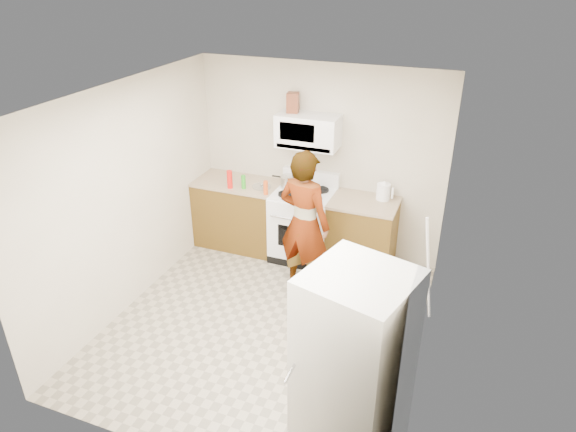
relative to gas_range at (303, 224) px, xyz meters
The scene contains 20 objects.
floor 1.56m from the gas_range, 86.14° to the right, with size 3.60×3.60×0.00m, color gray.
back_wall 0.83m from the gas_range, 72.00° to the left, with size 3.20×0.02×2.50m, color beige.
right_wall 2.37m from the gas_range, 41.25° to the right, with size 0.02×3.60×2.50m, color beige.
cabinet_left 0.94m from the gas_range, behind, with size 1.12×0.62×0.90m, color #573E14.
counter_left 1.03m from the gas_range, behind, with size 1.14×0.64×0.04m, color tan.
cabinet_right 0.78m from the gas_range, ahead, with size 0.80×0.62×0.90m, color #573E14.
counter_right 0.89m from the gas_range, ahead, with size 0.82×0.64×0.04m, color tan.
gas_range is the anchor object (origin of this frame).
microwave 1.22m from the gas_range, 90.00° to the left, with size 0.76×0.38×0.40m, color white.
person 0.84m from the gas_range, 70.14° to the right, with size 0.64×0.42×1.76m, color tan.
fridge 3.09m from the gas_range, 63.64° to the right, with size 0.70×0.70×1.70m, color silver.
kettle 1.13m from the gas_range, ahead, with size 0.17×0.17×0.20m, color white.
jug 1.56m from the gas_range, 142.80° to the left, with size 0.14×0.14×0.24m, color #602B16.
saucepan 0.59m from the gas_range, 157.17° to the left, with size 0.22×0.22×0.12m, color silver.
tray 0.49m from the gas_range, 61.48° to the right, with size 0.25×0.16×0.05m, color silver.
bottle_spray 1.11m from the gas_range, 167.15° to the right, with size 0.07×0.07×0.24m, color red.
bottle_hot_sauce 0.72m from the gas_range, 151.78° to the right, with size 0.06×0.06×0.18m, color #D34B17.
bottle_green_cap 0.95m from the gas_range, 167.75° to the right, with size 0.06×0.06×0.18m, color #24981B.
pot_lid 0.73m from the gas_range, behind, with size 0.25×0.25×0.01m, color silver.
broom 1.89m from the gas_range, 26.58° to the right, with size 0.03×0.03×1.33m, color white.
Camera 1 is at (1.84, -4.11, 3.59)m, focal length 32.00 mm.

